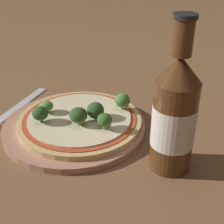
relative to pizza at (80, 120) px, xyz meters
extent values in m
plane|color=brown|center=(0.01, 0.02, -0.02)|extent=(3.00, 3.00, 0.00)
cylinder|color=tan|center=(-0.01, -0.01, -0.01)|extent=(0.27, 0.27, 0.01)
cylinder|color=tan|center=(0.00, 0.00, 0.00)|extent=(0.23, 0.23, 0.01)
cylinder|color=#B74728|center=(0.00, 0.00, 0.00)|extent=(0.21, 0.21, 0.00)
cylinder|color=beige|center=(0.00, 0.00, 0.01)|extent=(0.19, 0.19, 0.00)
cylinder|color=#6B8E51|center=(0.06, 0.00, 0.01)|extent=(0.01, 0.01, 0.01)
ellipsoid|color=#386628|center=(0.06, 0.00, 0.03)|extent=(0.03, 0.03, 0.02)
cylinder|color=#6B8E51|center=(0.02, -0.02, 0.01)|extent=(0.01, 0.01, 0.01)
ellipsoid|color=#2D5123|center=(0.02, -0.02, 0.03)|extent=(0.03, 0.03, 0.03)
cylinder|color=#6B8E51|center=(-0.06, -0.03, 0.01)|extent=(0.01, 0.01, 0.01)
ellipsoid|color=#568E3D|center=(-0.06, -0.03, 0.02)|extent=(0.03, 0.03, 0.02)
cylinder|color=#6B8E51|center=(-0.04, -0.06, 0.01)|extent=(0.01, 0.01, 0.01)
ellipsoid|color=#2D5123|center=(-0.04, -0.06, 0.03)|extent=(0.03, 0.03, 0.03)
cylinder|color=#6B8E51|center=(0.03, 0.01, 0.01)|extent=(0.01, 0.01, 0.01)
ellipsoid|color=#2D5123|center=(0.03, 0.01, 0.02)|extent=(0.03, 0.03, 0.03)
cylinder|color=#6B8E51|center=(0.05, 0.07, 0.01)|extent=(0.01, 0.01, 0.01)
ellipsoid|color=#477A33|center=(0.05, 0.07, 0.03)|extent=(0.03, 0.03, 0.03)
cylinder|color=#563319|center=(0.19, 0.01, 0.05)|extent=(0.07, 0.07, 0.15)
cylinder|color=silver|center=(0.19, 0.01, 0.06)|extent=(0.07, 0.07, 0.07)
cone|color=#563319|center=(0.19, 0.01, 0.15)|extent=(0.07, 0.07, 0.04)
cylinder|color=#563319|center=(0.19, 0.01, 0.19)|extent=(0.03, 0.03, 0.05)
cylinder|color=black|center=(0.19, 0.01, 0.22)|extent=(0.03, 0.03, 0.01)
cube|color=silver|center=(-0.17, 0.00, -0.02)|extent=(0.06, 0.16, 0.00)
camera|label=1|loc=(0.35, -0.36, 0.30)|focal=50.00mm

